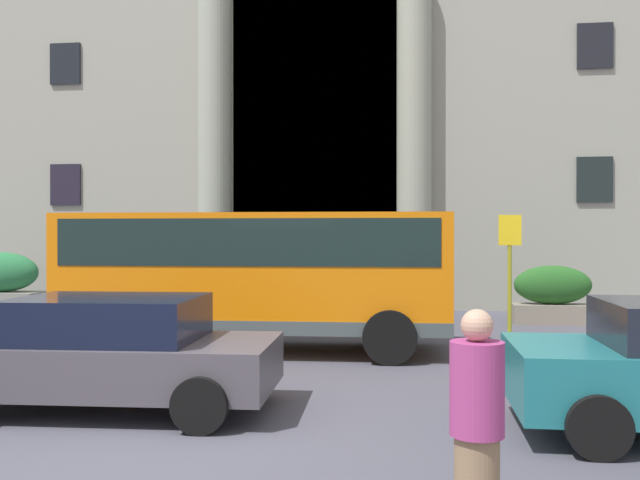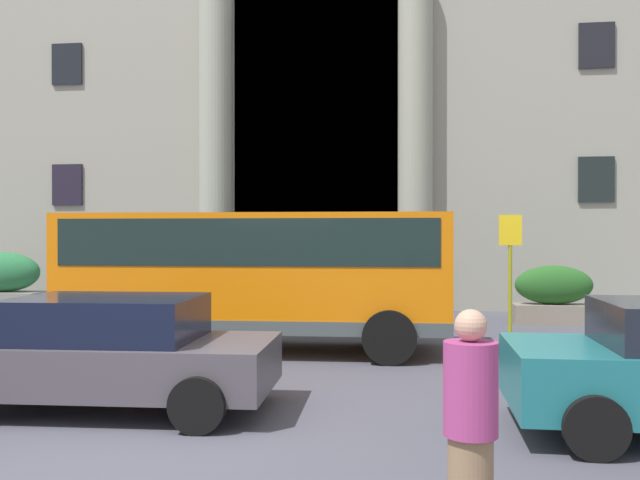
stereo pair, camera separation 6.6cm
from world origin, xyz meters
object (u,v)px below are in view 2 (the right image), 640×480
(orange_minibus, at_px, (257,268))
(hedge_planter_west, at_px, (279,293))
(bus_stop_sign, at_px, (510,263))
(pedestrian_man_crossing, at_px, (471,433))
(hedge_planter_far_west, at_px, (554,296))
(white_taxi_kerbside, at_px, (108,352))
(hedge_planter_east, at_px, (3,284))

(orange_minibus, bearing_deg, hedge_planter_west, 94.95)
(bus_stop_sign, xyz_separation_m, hedge_planter_west, (-5.35, 3.60, -0.93))
(pedestrian_man_crossing, bearing_deg, bus_stop_sign, 61.78)
(hedge_planter_far_west, distance_m, white_taxi_kerbside, 11.65)
(orange_minibus, distance_m, hedge_planter_west, 5.32)
(orange_minibus, height_order, bus_stop_sign, bus_stop_sign)
(white_taxi_kerbside, bearing_deg, hedge_planter_far_west, 50.63)
(orange_minibus, distance_m, bus_stop_sign, 4.99)
(orange_minibus, relative_size, pedestrian_man_crossing, 4.27)
(hedge_planter_east, relative_size, hedge_planter_west, 1.05)
(hedge_planter_east, xyz_separation_m, hedge_planter_west, (7.66, 0.01, -0.17))
(hedge_planter_far_west, bearing_deg, white_taxi_kerbside, -126.77)
(hedge_planter_far_west, height_order, hedge_planter_east, hedge_planter_east)
(orange_minibus, xyz_separation_m, hedge_planter_far_west, (6.15, 4.80, -0.84))
(orange_minibus, height_order, hedge_planter_east, orange_minibus)
(bus_stop_sign, height_order, pedestrian_man_crossing, bus_stop_sign)
(hedge_planter_west, distance_m, white_taxi_kerbside, 9.75)
(orange_minibus, distance_m, pedestrian_man_crossing, 8.61)
(orange_minibus, distance_m, white_taxi_kerbside, 4.68)
(bus_stop_sign, height_order, hedge_planter_far_west, bus_stop_sign)
(bus_stop_sign, bearing_deg, hedge_planter_east, 164.57)
(hedge_planter_east, bearing_deg, hedge_planter_west, 0.07)
(orange_minibus, xyz_separation_m, bus_stop_sign, (4.73, 1.61, 0.05))
(bus_stop_sign, distance_m, hedge_planter_east, 13.53)
(orange_minibus, relative_size, hedge_planter_far_west, 3.70)
(orange_minibus, distance_m, hedge_planter_far_west, 7.84)
(orange_minibus, relative_size, hedge_planter_west, 3.35)
(hedge_planter_east, height_order, hedge_planter_west, hedge_planter_east)
(white_taxi_kerbside, height_order, pedestrian_man_crossing, pedestrian_man_crossing)
(orange_minibus, relative_size, hedge_planter_east, 3.20)
(orange_minibus, relative_size, white_taxi_kerbside, 1.71)
(hedge_planter_far_west, relative_size, hedge_planter_east, 0.86)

